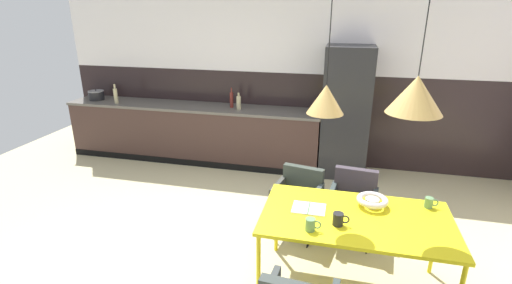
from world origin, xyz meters
The scene contains 19 objects.
ground_plane centered at (0.00, 0.00, 0.00)m, with size 9.59×9.59×0.00m, color #C3B78A.
back_wall_splashback_dark centered at (0.00, 2.93, 0.72)m, with size 7.38×0.12×1.45m, color black.
back_wall_panel_upper centered at (0.00, 2.93, 2.17)m, with size 7.38×0.12×1.45m, color white.
kitchen_counter centered at (-1.48, 2.57, 0.46)m, with size 4.16×0.63×0.92m.
refrigerator_column centered at (0.94, 2.57, 0.95)m, with size 0.67×0.60×1.91m, color #232326.
dining_table centered at (1.08, 0.01, 0.70)m, with size 1.58×0.89×0.74m.
armchair_by_stool centered at (1.08, 0.87, 0.49)m, with size 0.53×0.52×0.76m.
armchair_near_window centered at (0.50, 0.83, 0.49)m, with size 0.56×0.55×0.74m.
fruit_bowl centered at (1.21, 0.22, 0.80)m, with size 0.27×0.27×0.09m.
open_book centered at (0.68, 0.04, 0.75)m, with size 0.29×0.22×0.02m.
mug_tall_blue centered at (0.93, -0.16, 0.80)m, with size 0.13×0.09×0.11m.
mug_glass_clear centered at (0.72, -0.29, 0.80)m, with size 0.13×0.08×0.10m.
mug_short_terracotta centered at (1.70, 0.32, 0.79)m, with size 0.12×0.07×0.09m.
cooking_pot centered at (-3.19, 2.56, 1.00)m, with size 0.26×0.26×0.18m.
bottle_oil_tall centered at (-2.72, 2.42, 1.05)m, with size 0.07×0.07×0.31m.
bottle_spice_small centered at (-0.67, 2.53, 1.03)m, with size 0.07×0.07×0.26m.
bottle_wine_green centered at (-0.80, 2.60, 1.04)m, with size 0.06×0.06×0.31m.
pendant_lamp_over_table_near centered at (0.76, 0.01, 1.74)m, with size 0.29×0.29×1.22m.
pendant_lamp_over_table_far centered at (1.39, -0.04, 1.81)m, with size 0.40×0.40×1.17m.
Camera 1 is at (0.90, -2.84, 2.40)m, focal length 26.17 mm.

